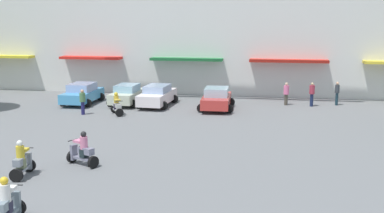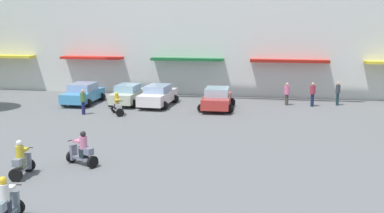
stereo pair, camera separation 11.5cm
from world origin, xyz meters
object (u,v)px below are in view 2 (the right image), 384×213
(scooter_rider_3, at_px, (6,204))
(scooter_rider_6, at_px, (117,106))
(scooter_rider_8, at_px, (22,161))
(pedestrian_3, at_px, (313,93))
(parked_car_2, at_px, (158,95))
(parked_car_3, at_px, (217,99))
(scooter_rider_4, at_px, (82,151))
(pedestrian_2, at_px, (338,92))
(pedestrian_1, at_px, (83,100))
(pedestrian_0, at_px, (287,93))
(parked_car_0, at_px, (83,93))
(parked_car_1, at_px, (128,94))

(scooter_rider_3, distance_m, scooter_rider_6, 16.42)
(scooter_rider_3, xyz_separation_m, scooter_rider_8, (-1.87, 4.09, -0.02))
(scooter_rider_8, distance_m, pedestrian_3, 21.37)
(parked_car_2, distance_m, parked_car_3, 4.36)
(scooter_rider_3, distance_m, scooter_rider_4, 5.88)
(parked_car_2, xyz_separation_m, scooter_rider_8, (-1.50, -15.68, -0.13))
(parked_car_2, distance_m, pedestrian_2, 12.90)
(scooter_rider_6, relative_size, pedestrian_2, 0.87)
(scooter_rider_3, xyz_separation_m, scooter_rider_6, (-2.18, 16.27, -0.05))
(parked_car_2, xyz_separation_m, pedestrian_1, (-4.02, -3.81, 0.17))
(scooter_rider_6, xyz_separation_m, pedestrian_3, (12.66, 5.26, 0.37))
(scooter_rider_3, height_order, scooter_rider_8, scooter_rider_3)
(scooter_rider_8, relative_size, pedestrian_1, 0.92)
(parked_car_2, bearing_deg, scooter_rider_3, -88.92)
(scooter_rider_4, relative_size, pedestrian_0, 0.94)
(parked_car_0, height_order, pedestrian_2, pedestrian_2)
(parked_car_1, bearing_deg, pedestrian_0, 8.91)
(parked_car_0, xyz_separation_m, parked_car_3, (9.95, -0.43, 0.00))
(scooter_rider_6, bearing_deg, scooter_rider_4, -78.65)
(parked_car_0, distance_m, pedestrian_3, 16.58)
(pedestrian_2, bearing_deg, parked_car_2, -168.83)
(parked_car_0, distance_m, scooter_rider_6, 5.10)
(parked_car_0, distance_m, pedestrian_0, 14.83)
(scooter_rider_3, height_order, scooter_rider_6, scooter_rider_3)
(parked_car_2, height_order, parked_car_3, parked_car_3)
(scooter_rider_3, height_order, pedestrian_2, pedestrian_2)
(scooter_rider_6, bearing_deg, pedestrian_3, 22.54)
(pedestrian_1, bearing_deg, pedestrian_3, 20.51)
(parked_car_1, height_order, scooter_rider_4, scooter_rider_4)
(pedestrian_2, bearing_deg, scooter_rider_6, -157.47)
(scooter_rider_4, distance_m, scooter_rider_8, 2.52)
(pedestrian_0, xyz_separation_m, pedestrian_1, (-13.09, -5.73, 0.01))
(pedestrian_2, distance_m, pedestrian_3, 1.96)
(parked_car_3, bearing_deg, scooter_rider_3, -101.62)
(parked_car_1, bearing_deg, parked_car_0, -175.68)
(parked_car_2, height_order, pedestrian_3, pedestrian_3)
(pedestrian_0, xyz_separation_m, pedestrian_3, (1.78, -0.17, 0.04))
(scooter_rider_8, bearing_deg, pedestrian_1, 101.98)
(parked_car_1, height_order, pedestrian_2, pedestrian_2)
(parked_car_2, relative_size, scooter_rider_8, 2.97)
(scooter_rider_8, height_order, pedestrian_2, pedestrian_2)
(scooter_rider_6, height_order, pedestrian_1, pedestrian_1)
(pedestrian_1, distance_m, pedestrian_2, 17.83)
(scooter_rider_3, xyz_separation_m, pedestrian_3, (10.48, 21.53, 0.32))
(parked_car_3, bearing_deg, pedestrian_2, 20.06)
(scooter_rider_3, xyz_separation_m, pedestrian_1, (-4.39, 15.97, 0.29))
(parked_car_0, height_order, scooter_rider_8, scooter_rider_8)
(parked_car_2, distance_m, pedestrian_1, 5.54)
(scooter_rider_4, distance_m, pedestrian_0, 18.10)
(parked_car_0, bearing_deg, pedestrian_3, 6.45)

